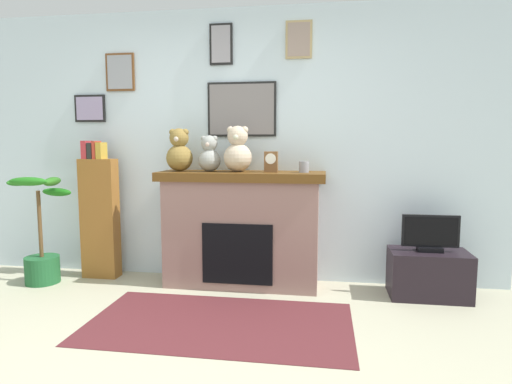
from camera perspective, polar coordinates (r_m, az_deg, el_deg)
ground_plane at (r=2.75m, az=-12.32°, el=-22.86°), size 12.00×12.00×0.00m
back_wall at (r=4.32m, az=-3.13°, el=6.05°), size 5.20×0.15×2.60m
fireplace at (r=4.09m, az=-1.86°, el=-4.75°), size 1.53×0.51×1.07m
bookshelf at (r=4.58m, az=-19.75°, el=-2.79°), size 0.35×0.16×1.35m
potted_plant at (r=4.65m, az=-26.19°, el=-5.95°), size 0.50×0.51×1.03m
tv_stand at (r=4.13m, az=21.60°, el=-9.93°), size 0.66×0.40×0.41m
television at (r=4.05m, az=21.82°, el=-5.19°), size 0.47×0.14×0.32m
area_rug at (r=3.40m, az=-4.78°, el=-16.66°), size 1.96×1.07×0.01m
candle_jar at (r=3.93m, az=6.27°, el=3.28°), size 0.09×0.09×0.10m
mantel_clock at (r=3.95m, az=1.99°, el=3.97°), size 0.12×0.09×0.19m
teddy_bear_cream at (r=4.14m, az=-9.98°, el=5.17°), size 0.25×0.25×0.40m
teddy_bear_grey at (r=4.06m, az=-6.11°, el=4.79°), size 0.21×0.21×0.33m
teddy_bear_tan at (r=4.00m, az=-2.41°, el=5.35°), size 0.26×0.26×0.42m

